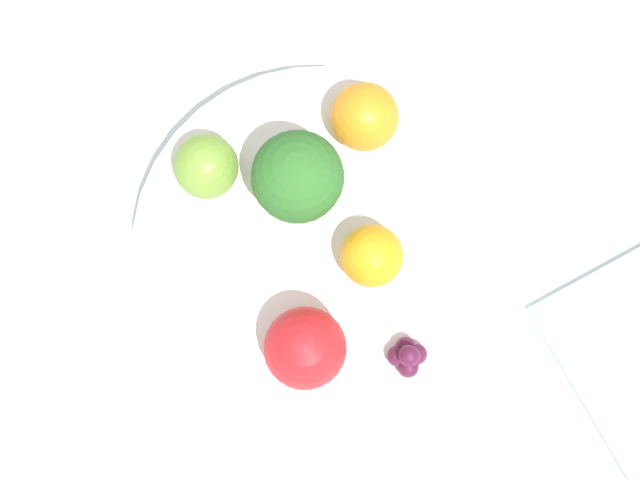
% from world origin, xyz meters
% --- Properties ---
extents(ground_plane, '(6.00, 6.00, 0.00)m').
position_xyz_m(ground_plane, '(0.00, 0.00, 0.00)').
color(ground_plane, gray).
extents(table_surface, '(1.20, 1.20, 0.02)m').
position_xyz_m(table_surface, '(0.00, 0.00, 0.01)').
color(table_surface, silver).
rests_on(table_surface, ground_plane).
extents(bowl, '(0.27, 0.27, 0.03)m').
position_xyz_m(bowl, '(0.00, 0.00, 0.04)').
color(bowl, white).
rests_on(bowl, table_surface).
extents(broccoli, '(0.06, 0.06, 0.08)m').
position_xyz_m(broccoli, '(-0.01, 0.04, 0.10)').
color(broccoli, '#99C17A').
rests_on(broccoli, bowl).
extents(apple_red, '(0.06, 0.06, 0.06)m').
position_xyz_m(apple_red, '(-0.02, -0.08, 0.08)').
color(apple_red, red).
rests_on(apple_red, bowl).
extents(apple_green, '(0.05, 0.05, 0.05)m').
position_xyz_m(apple_green, '(-0.07, 0.06, 0.08)').
color(apple_green, olive).
rests_on(apple_green, bowl).
extents(orange_front, '(0.04, 0.04, 0.04)m').
position_xyz_m(orange_front, '(0.03, -0.02, 0.08)').
color(orange_front, orange).
rests_on(orange_front, bowl).
extents(orange_back, '(0.05, 0.05, 0.05)m').
position_xyz_m(orange_back, '(0.04, 0.08, 0.08)').
color(orange_back, orange).
rests_on(orange_back, bowl).
extents(grape_cluster, '(0.03, 0.03, 0.03)m').
position_xyz_m(grape_cluster, '(0.05, -0.09, 0.06)').
color(grape_cluster, '#511938').
rests_on(grape_cluster, bowl).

